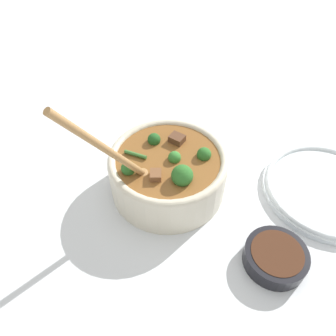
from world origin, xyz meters
TOP-DOWN VIEW (x-y plane):
  - ground_plane at (0.00, 0.00)m, footprint 4.00×4.00m
  - stew_bowl at (0.00, -0.00)m, footprint 0.23×0.30m
  - condiment_bowl at (0.23, 0.09)m, footprint 0.11×0.11m
  - empty_plate at (0.15, 0.29)m, footprint 0.25×0.25m

SIDE VIEW (x-z plane):
  - ground_plane at x=0.00m, z-range 0.00..0.00m
  - empty_plate at x=0.15m, z-range 0.00..0.02m
  - condiment_bowl at x=0.23m, z-range 0.00..0.03m
  - stew_bowl at x=0.00m, z-range -0.09..0.19m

